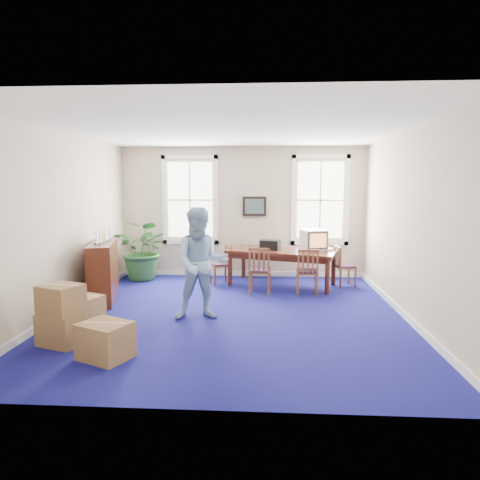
# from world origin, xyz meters

# --- Properties ---
(floor) EXTENTS (6.50, 6.50, 0.00)m
(floor) POSITION_xyz_m (0.00, 0.00, 0.00)
(floor) COLOR navy
(floor) RESTS_ON ground
(ceiling) EXTENTS (6.50, 6.50, 0.00)m
(ceiling) POSITION_xyz_m (0.00, 0.00, 3.20)
(ceiling) COLOR white
(ceiling) RESTS_ON ground
(wall_back) EXTENTS (6.50, 0.00, 6.50)m
(wall_back) POSITION_xyz_m (0.00, 3.25, 1.60)
(wall_back) COLOR #C0AD94
(wall_back) RESTS_ON ground
(wall_front) EXTENTS (6.50, 0.00, 6.50)m
(wall_front) POSITION_xyz_m (0.00, -3.25, 1.60)
(wall_front) COLOR #C0AD94
(wall_front) RESTS_ON ground
(wall_left) EXTENTS (0.00, 6.50, 6.50)m
(wall_left) POSITION_xyz_m (-3.00, 0.00, 1.60)
(wall_left) COLOR #C0AD94
(wall_left) RESTS_ON ground
(wall_right) EXTENTS (0.00, 6.50, 6.50)m
(wall_right) POSITION_xyz_m (3.00, 0.00, 1.60)
(wall_right) COLOR #C0AD94
(wall_right) RESTS_ON ground
(baseboard_back) EXTENTS (6.00, 0.04, 0.12)m
(baseboard_back) POSITION_xyz_m (0.00, 3.22, 0.06)
(baseboard_back) COLOR white
(baseboard_back) RESTS_ON ground
(baseboard_left) EXTENTS (0.04, 6.50, 0.12)m
(baseboard_left) POSITION_xyz_m (-2.97, 0.00, 0.06)
(baseboard_left) COLOR white
(baseboard_left) RESTS_ON ground
(baseboard_right) EXTENTS (0.04, 6.50, 0.12)m
(baseboard_right) POSITION_xyz_m (2.97, 0.00, 0.06)
(baseboard_right) COLOR white
(baseboard_right) RESTS_ON ground
(window_left) EXTENTS (1.40, 0.12, 2.20)m
(window_left) POSITION_xyz_m (-1.30, 3.23, 1.90)
(window_left) COLOR white
(window_left) RESTS_ON ground
(window_right) EXTENTS (1.40, 0.12, 2.20)m
(window_right) POSITION_xyz_m (1.90, 3.23, 1.90)
(window_right) COLOR white
(window_right) RESTS_ON ground
(wall_picture) EXTENTS (0.58, 0.06, 0.48)m
(wall_picture) POSITION_xyz_m (0.30, 3.20, 1.75)
(wall_picture) COLOR black
(wall_picture) RESTS_ON ground
(conference_table) EXTENTS (2.60, 1.74, 0.81)m
(conference_table) POSITION_xyz_m (0.95, 2.27, 0.41)
(conference_table) COLOR #4A1E11
(conference_table) RESTS_ON ground
(crt_tv) EXTENTS (0.64, 0.67, 0.46)m
(crt_tv) POSITION_xyz_m (1.66, 2.33, 1.04)
(crt_tv) COLOR #B7B7BC
(crt_tv) RESTS_ON conference_table
(game_console) EXTENTS (0.19, 0.22, 0.05)m
(game_console) POSITION_xyz_m (1.99, 2.27, 0.84)
(game_console) COLOR white
(game_console) RESTS_ON conference_table
(equipment_bag) EXTENTS (0.49, 0.39, 0.21)m
(equipment_bag) POSITION_xyz_m (0.68, 2.33, 0.92)
(equipment_bag) COLOR black
(equipment_bag) RESTS_ON conference_table
(chair_near_left) EXTENTS (0.49, 0.49, 1.00)m
(chair_near_left) POSITION_xyz_m (0.47, 1.46, 0.50)
(chair_near_left) COLOR brown
(chair_near_left) RESTS_ON ground
(chair_near_right) EXTENTS (0.46, 0.46, 0.99)m
(chair_near_right) POSITION_xyz_m (1.44, 1.46, 0.49)
(chair_near_right) COLOR brown
(chair_near_right) RESTS_ON ground
(chair_end_left) EXTENTS (0.55, 0.55, 0.94)m
(chair_end_left) POSITION_xyz_m (-0.46, 2.27, 0.47)
(chair_end_left) COLOR brown
(chair_end_left) RESTS_ON ground
(chair_end_right) EXTENTS (0.50, 0.50, 0.92)m
(chair_end_right) POSITION_xyz_m (2.37, 2.27, 0.46)
(chair_end_right) COLOR brown
(chair_end_right) RESTS_ON ground
(man) EXTENTS (1.04, 0.86, 1.91)m
(man) POSITION_xyz_m (-0.50, -0.27, 0.95)
(man) COLOR #8CB2D1
(man) RESTS_ON ground
(credenza) EXTENTS (0.80, 1.59, 1.20)m
(credenza) POSITION_xyz_m (-2.63, 0.82, 0.60)
(credenza) COLOR #4A1E11
(credenza) RESTS_ON ground
(brochure_rack) EXTENTS (0.34, 0.61, 0.27)m
(brochure_rack) POSITION_xyz_m (-2.61, 0.82, 1.34)
(brochure_rack) COLOR #99999E
(brochure_rack) RESTS_ON credenza
(potted_plant) EXTENTS (1.54, 1.41, 1.45)m
(potted_plant) POSITION_xyz_m (-2.33, 2.66, 0.72)
(potted_plant) COLOR #245321
(potted_plant) RESTS_ON ground
(cardboard_boxes) EXTENTS (2.05, 2.05, 0.91)m
(cardboard_boxes) POSITION_xyz_m (-2.09, -1.45, 0.46)
(cardboard_boxes) COLOR olive
(cardboard_boxes) RESTS_ON ground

